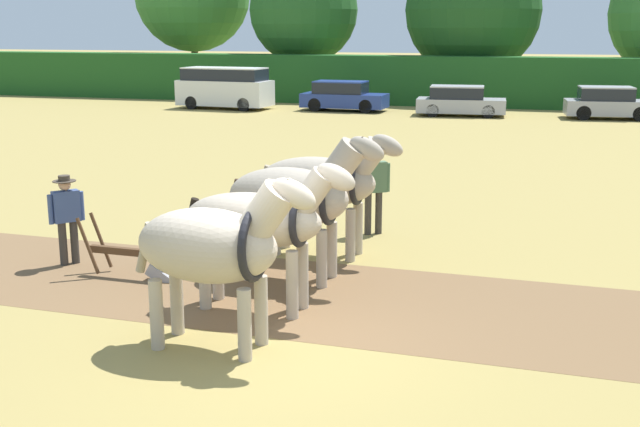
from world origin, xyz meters
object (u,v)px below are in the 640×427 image
(draft_horse_trail_right, at_px, (323,182))
(tree_center_left, at_px, (473,10))
(parked_car_left, at_px, (343,96))
(draft_horse_trail_left, at_px, (295,196))
(plow, at_px, (136,260))
(parked_car_center, at_px, (608,103))
(parked_van, at_px, (225,88))
(parked_car_center_left, at_px, (460,101))
(farmer_beside_team, at_px, (374,185))
(draft_horse_lead_left, at_px, (215,246))
(farmer_at_plow, at_px, (67,214))
(draft_horse_lead_right, at_px, (260,221))
(tree_left, at_px, (304,10))

(draft_horse_trail_right, bearing_deg, tree_center_left, 92.63)
(draft_horse_trail_right, height_order, parked_car_left, draft_horse_trail_right)
(draft_horse_trail_left, distance_m, plow, 2.90)
(tree_center_left, height_order, parked_car_center, tree_center_left)
(parked_van, distance_m, parked_car_center_left, 12.01)
(draft_horse_trail_left, relative_size, parked_van, 0.57)
(farmer_beside_team, distance_m, parked_car_left, 24.54)
(plow, bearing_deg, tree_center_left, 88.31)
(parked_car_center_left, bearing_deg, draft_horse_trail_left, -93.69)
(parked_car_left, bearing_deg, draft_horse_trail_right, -74.19)
(draft_horse_trail_left, height_order, parked_car_left, draft_horse_trail_left)
(draft_horse_lead_left, relative_size, draft_horse_trail_right, 0.91)
(farmer_at_plow, distance_m, parked_van, 27.77)
(farmer_beside_team, height_order, parked_van, parked_van)
(draft_horse_lead_right, bearing_deg, parked_car_center, 78.58)
(draft_horse_trail_right, bearing_deg, draft_horse_trail_left, -89.69)
(draft_horse_trail_left, bearing_deg, parked_car_left, 104.29)
(draft_horse_trail_right, height_order, farmer_beside_team, draft_horse_trail_right)
(farmer_beside_team, bearing_deg, parked_car_center, 134.10)
(tree_center_left, distance_m, draft_horse_trail_right, 33.27)
(draft_horse_trail_left, bearing_deg, plow, -163.23)
(draft_horse_lead_left, distance_m, parked_car_left, 30.59)
(parked_car_center, bearing_deg, draft_horse_trail_right, -109.63)
(draft_horse_lead_left, relative_size, farmer_at_plow, 1.61)
(tree_left, distance_m, draft_horse_lead_right, 37.24)
(draft_horse_lead_left, distance_m, farmer_beside_team, 6.44)
(parked_car_center_left, bearing_deg, farmer_beside_team, -92.10)
(draft_horse_lead_right, bearing_deg, farmer_beside_team, 83.81)
(farmer_at_plow, bearing_deg, parked_car_center, 108.44)
(draft_horse_trail_left, xyz_separation_m, parked_car_center, (6.43, 26.76, -0.71))
(draft_horse_lead_right, distance_m, plow, 2.87)
(draft_horse_trail_right, xyz_separation_m, parked_car_center_left, (-0.27, 24.63, -0.69))
(farmer_beside_team, bearing_deg, parked_car_left, 163.97)
(farmer_at_plow, bearing_deg, parked_car_left, 133.96)
(plow, height_order, farmer_at_plow, farmer_at_plow)
(farmer_at_plow, relative_size, farmer_beside_team, 0.93)
(farmer_beside_team, relative_size, parked_car_center, 0.43)
(parked_car_center_left, bearing_deg, farmer_at_plow, -102.59)
(parked_car_center_left, bearing_deg, draft_horse_lead_left, -93.92)
(plow, bearing_deg, draft_horse_trail_right, 42.20)
(draft_horse_lead_left, xyz_separation_m, parked_car_center_left, (-0.15, 29.27, -0.71))
(farmer_at_plow, height_order, parked_car_center, farmer_at_plow)
(tree_left, height_order, farmer_at_plow, tree_left)
(plow, bearing_deg, tree_left, 104.15)
(tree_left, bearing_deg, draft_horse_lead_right, -73.76)
(plow, xyz_separation_m, parked_car_center, (9.02, 27.47, 0.39))
(draft_horse_trail_right, bearing_deg, parked_car_center_left, 92.09)
(plow, relative_size, parked_car_left, 0.39)
(draft_horse_trail_left, distance_m, parked_car_center, 27.53)
(tree_center_left, xyz_separation_m, parked_car_center_left, (0.40, -8.43, -4.37))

